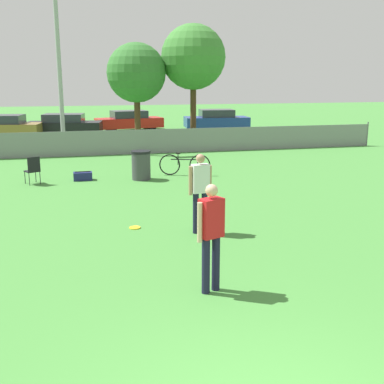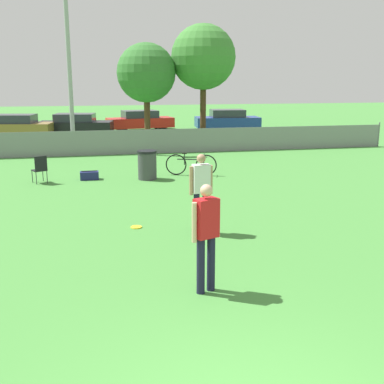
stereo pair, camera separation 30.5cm
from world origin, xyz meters
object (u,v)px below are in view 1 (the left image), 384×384
Objects in this scene: tree_near_pole at (136,73)px; parked_car_red at (129,121)px; tree_far_right at (193,57)px; player_receiver_white at (200,188)px; frisbee_disc at (135,228)px; bicycle_sideline at (185,165)px; parked_car_blue at (216,120)px; parked_car_tan at (4,127)px; parked_car_dark at (64,125)px; light_pole at (57,33)px; player_defender_red at (211,231)px; trash_bin at (141,165)px; folding_chair_sideline at (33,169)px; gear_bag_sideline at (83,176)px.

tree_near_pole reaches higher than parked_car_red.
player_receiver_white is (-3.75, -15.75, -3.42)m from tree_far_right.
frisbee_disc is 0.15× the size of bicycle_sideline.
tree_far_right is at bearing -113.06° from parked_car_blue.
parked_car_tan reaches higher than parked_car_dark.
tree_far_right reaches higher than parked_car_tan.
parked_car_dark is (-0.07, 6.75, -4.67)m from light_pole.
player_defender_red is at bearing -103.23° from parked_car_red.
frisbee_disc is 0.27× the size of trash_bin.
player_defender_red is 9.72m from folding_chair_sideline.
tree_far_right reaches higher than frisbee_disc.
bicycle_sideline is (5.07, 0.28, -0.12)m from folding_chair_sideline.
parked_car_red is at bearing 176.81° from parked_car_blue.
frisbee_disc is at bearing -99.50° from trash_bin.
light_pole is 10.79m from parked_car_red.
parked_car_dark is (-2.54, 23.04, -0.36)m from player_defender_red.
parked_car_blue reaches higher than bicycle_sideline.
parked_car_red is at bearing 31.16° from parked_car_tan.
player_defender_red is at bearing -78.21° from frisbee_disc.
light_pole is at bearing 95.75° from gear_bag_sideline.
player_defender_red is 3.02m from player_receiver_white.
tree_far_right is 8.98m from parked_car_dark.
parked_car_blue is at bearing 64.73° from trash_bin.
player_receiver_white is 7.32m from folding_chair_sideline.
folding_chair_sideline is 18.55m from parked_car_blue.
light_pole reaches higher than player_defender_red.
player_receiver_white is 0.39× the size of parked_car_red.
frisbee_disc is 5.50m from trash_bin.
parked_car_tan is (-5.83, 22.32, -0.34)m from player_defender_red.
light_pole is 5.17× the size of player_defender_red.
tree_far_right is at bearing -9.02° from parked_car_tan.
player_defender_red reaches higher than parked_car_blue.
light_pole is 35.06× the size of frisbee_disc.
bicycle_sideline is 0.40× the size of parked_car_blue.
tree_near_pole is at bearing 31.97° from light_pole.
tree_far_right is 6.32× the size of trash_bin.
tree_far_right reaches higher than parked_car_blue.
bicycle_sideline is 14.30m from parked_car_dark.
gear_bag_sideline is (1.56, 0.27, -0.37)m from folding_chair_sideline.
gear_bag_sideline is 13.69m from parked_car_dark.
bicycle_sideline is (2.50, 5.76, 0.37)m from frisbee_disc.
parked_car_blue is at bearing 18.93° from parked_car_tan.
player_receiver_white is 6.90m from gear_bag_sideline.
parked_car_red is at bearing 84.88° from trash_bin.
parked_car_red is (4.13, 2.08, -0.01)m from parked_car_dark.
player_defender_red is 23.18m from parked_car_dark.
light_pole is 5.23× the size of bicycle_sideline.
parked_car_red is (-2.77, 6.41, -3.79)m from tree_far_right.
tree_near_pole is at bearing 82.16° from frisbee_disc.
parked_car_red reaches higher than trash_bin.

